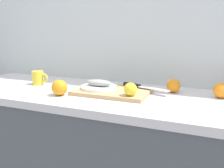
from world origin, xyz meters
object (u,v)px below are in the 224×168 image
Objects in this scene: orange_0 at (59,88)px; cutting_board at (112,91)px; white_plate at (99,87)px; fish_fillet at (99,83)px; chef_knife at (140,86)px; coffee_mug_0 at (38,78)px; lemon_0 at (130,89)px.

cutting_board is at bearing 32.60° from orange_0.
white_plate is 0.03m from fish_fillet.
white_plate is (-0.07, -0.01, 0.02)m from cutting_board.
chef_knife is 0.44m from orange_0.
chef_knife is (0.20, 0.10, -0.02)m from fish_fillet.
fish_fillet is (0.00, -0.00, 0.03)m from white_plate.
coffee_mug_0 is (-0.51, 0.02, 0.03)m from cutting_board.
chef_knife is at bearing 91.35° from lemon_0.
fish_fillet is 0.22m from orange_0.
fish_fillet is (-0.07, -0.01, 0.04)m from cutting_board.
coffee_mug_0 is (-0.65, 0.11, -0.01)m from lemon_0.
lemon_0 reaches higher than white_plate.
lemon_0 is at bearing -33.24° from cutting_board.
cutting_board is 0.16m from chef_knife.
chef_knife is at bearing 33.49° from orange_0.
cutting_board is 0.09m from fish_fillet.
orange_0 reaches higher than cutting_board.
orange_0 is at bearing -32.08° from coffee_mug_0.
cutting_board is 1.40× the size of chef_knife.
coffee_mug_0 reaches higher than white_plate.
chef_knife is at bearing 26.48° from white_plate.
fish_fillet reaches higher than white_plate.
cutting_board is 1.98× the size of white_plate.
lemon_0 is 0.79× the size of orange_0.
lemon_0 is at bearing -20.50° from fish_fillet.
orange_0 reaches higher than white_plate.
coffee_mug_0 is at bearing 176.14° from white_plate.
fish_fillet is 1.35× the size of coffee_mug_0.
lemon_0 is (0.21, -0.08, 0.03)m from white_plate.
chef_knife is at bearing 35.07° from cutting_board.
cutting_board is at bearing 7.90° from white_plate.
orange_0 is at bearing -170.28° from lemon_0.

